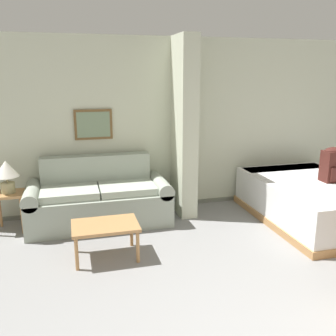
% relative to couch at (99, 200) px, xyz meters
% --- Properties ---
extents(wall_back, '(7.74, 0.16, 2.60)m').
position_rel_couch_xyz_m(wall_back, '(1.45, 0.48, 0.96)').
color(wall_back, beige).
rests_on(wall_back, ground_plane).
extents(wall_partition_pillar, '(0.24, 0.63, 2.60)m').
position_rel_couch_xyz_m(wall_partition_pillar, '(1.28, 0.11, 0.96)').
color(wall_partition_pillar, beige).
rests_on(wall_partition_pillar, ground_plane).
extents(couch, '(1.98, 0.84, 0.93)m').
position_rel_couch_xyz_m(couch, '(0.00, 0.00, 0.00)').
color(couch, '#99A393').
rests_on(couch, ground_plane).
extents(coffee_table, '(0.75, 0.51, 0.41)m').
position_rel_couch_xyz_m(coffee_table, '(-0.02, -1.07, 0.02)').
color(coffee_table, '#B27F4C').
rests_on(coffee_table, ground_plane).
extents(side_table, '(0.38, 0.38, 0.53)m').
position_rel_couch_xyz_m(side_table, '(-1.18, 0.04, 0.09)').
color(side_table, '#B27F4C').
rests_on(side_table, ground_plane).
extents(table_lamp, '(0.31, 0.31, 0.44)m').
position_rel_couch_xyz_m(table_lamp, '(-1.18, 0.04, 0.48)').
color(table_lamp, tan).
rests_on(table_lamp, side_table).
extents(bed, '(1.52, 2.13, 0.58)m').
position_rel_couch_xyz_m(bed, '(3.00, -0.68, -0.04)').
color(bed, '#B27F4C').
rests_on(bed, ground_plane).
extents(backpack, '(0.28, 0.24, 0.49)m').
position_rel_couch_xyz_m(backpack, '(3.21, -0.75, 0.50)').
color(backpack, '#471E19').
rests_on(backpack, bed).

